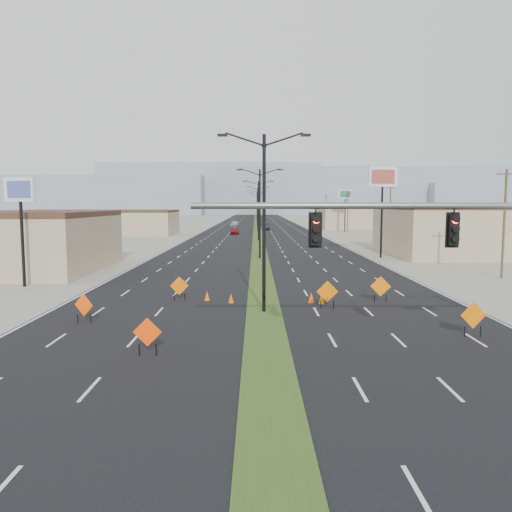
{
  "coord_description": "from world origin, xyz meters",
  "views": [
    {
      "loc": [
        -0.47,
        -16.05,
        6.16
      ],
      "look_at": [
        -0.45,
        12.32,
        3.2
      ],
      "focal_mm": 35.0,
      "sensor_mm": 36.0,
      "label": 1
    }
  ],
  "objects_px": {
    "cone_3": "(231,298)",
    "pole_sign_east_near": "(383,183)",
    "streetlight_4": "(257,207)",
    "streetlight_6": "(257,206)",
    "signal_mast": "(504,242)",
    "streetlight_2": "(258,208)",
    "car_mid": "(266,226)",
    "construction_sign_3": "(327,293)",
    "construction_sign_5": "(381,287)",
    "pole_sign_west": "(20,199)",
    "pole_sign_east_far": "(345,197)",
    "streetlight_1": "(260,211)",
    "car_far": "(235,224)",
    "cone_0": "(207,296)",
    "construction_sign_2": "(179,287)",
    "cone_2": "(321,299)",
    "streetlight_5": "(257,206)",
    "streetlight_0": "(264,217)",
    "streetlight_3": "(258,207)",
    "construction_sign_4": "(473,316)",
    "construction_sign_0": "(84,306)",
    "car_left": "(235,231)",
    "cone_1": "(311,298)",
    "construction_sign_1": "(147,334)"
  },
  "relations": [
    {
      "from": "cone_0",
      "to": "pole_sign_west",
      "type": "bearing_deg",
      "value": 158.89
    },
    {
      "from": "car_mid",
      "to": "pole_sign_east_near",
      "type": "relative_size",
      "value": 0.48
    },
    {
      "from": "construction_sign_5",
      "to": "cone_0",
      "type": "bearing_deg",
      "value": -172.45
    },
    {
      "from": "streetlight_4",
      "to": "construction_sign_4",
      "type": "distance_m",
      "value": 117.93
    },
    {
      "from": "construction_sign_1",
      "to": "construction_sign_4",
      "type": "bearing_deg",
      "value": 13.58
    },
    {
      "from": "streetlight_1",
      "to": "construction_sign_5",
      "type": "distance_m",
      "value": 26.73
    },
    {
      "from": "streetlight_6",
      "to": "car_mid",
      "type": "distance_m",
      "value": 76.68
    },
    {
      "from": "construction_sign_0",
      "to": "car_far",
      "type": "bearing_deg",
      "value": 111.62
    },
    {
      "from": "pole_sign_east_near",
      "to": "pole_sign_east_far",
      "type": "relative_size",
      "value": 1.11
    },
    {
      "from": "streetlight_2",
      "to": "cone_3",
      "type": "distance_m",
      "value": 53.64
    },
    {
      "from": "streetlight_3",
      "to": "pole_sign_east_far",
      "type": "xyz_separation_m",
      "value": [
        19.6,
        0.15,
        2.24
      ]
    },
    {
      "from": "car_mid",
      "to": "pole_sign_east_near",
      "type": "bearing_deg",
      "value": -80.28
    },
    {
      "from": "streetlight_6",
      "to": "cone_3",
      "type": "distance_m",
      "value": 165.44
    },
    {
      "from": "streetlight_4",
      "to": "construction_sign_2",
      "type": "bearing_deg",
      "value": -92.82
    },
    {
      "from": "car_far",
      "to": "cone_0",
      "type": "distance_m",
      "value": 104.81
    },
    {
      "from": "streetlight_1",
      "to": "construction_sign_2",
      "type": "bearing_deg",
      "value": -102.23
    },
    {
      "from": "construction_sign_2",
      "to": "pole_sign_east_far",
      "type": "height_order",
      "value": "pole_sign_east_far"
    },
    {
      "from": "streetlight_0",
      "to": "car_left",
      "type": "bearing_deg",
      "value": 93.67
    },
    {
      "from": "streetlight_1",
      "to": "construction_sign_3",
      "type": "bearing_deg",
      "value": -82.21
    },
    {
      "from": "cone_3",
      "to": "signal_mast",
      "type": "bearing_deg",
      "value": -50.14
    },
    {
      "from": "construction_sign_0",
      "to": "cone_2",
      "type": "height_order",
      "value": "construction_sign_0"
    },
    {
      "from": "streetlight_3",
      "to": "cone_0",
      "type": "relative_size",
      "value": 16.1
    },
    {
      "from": "streetlight_3",
      "to": "car_far",
      "type": "height_order",
      "value": "streetlight_3"
    },
    {
      "from": "signal_mast",
      "to": "cone_1",
      "type": "relative_size",
      "value": 24.57
    },
    {
      "from": "pole_sign_west",
      "to": "pole_sign_east_far",
      "type": "relative_size",
      "value": 0.86
    },
    {
      "from": "cone_3",
      "to": "pole_sign_east_near",
      "type": "distance_m",
      "value": 32.11
    },
    {
      "from": "streetlight_6",
      "to": "car_mid",
      "type": "xyz_separation_m",
      "value": [
        2.0,
        -76.51,
        -4.6
      ]
    },
    {
      "from": "cone_2",
      "to": "streetlight_5",
      "type": "bearing_deg",
      "value": 91.5
    },
    {
      "from": "streetlight_1",
      "to": "streetlight_4",
      "type": "distance_m",
      "value": 84.0
    },
    {
      "from": "cone_1",
      "to": "pole_sign_east_far",
      "type": "bearing_deg",
      "value": 78.49
    },
    {
      "from": "construction_sign_2",
      "to": "pole_sign_east_far",
      "type": "relative_size",
      "value": 0.17
    },
    {
      "from": "streetlight_0",
      "to": "car_left",
      "type": "xyz_separation_m",
      "value": [
        -4.75,
        73.98,
        -4.75
      ]
    },
    {
      "from": "streetlight_3",
      "to": "construction_sign_3",
      "type": "xyz_separation_m",
      "value": [
        3.73,
        -83.27,
        -4.42
      ]
    },
    {
      "from": "streetlight_6",
      "to": "construction_sign_3",
      "type": "bearing_deg",
      "value": -88.72
    },
    {
      "from": "construction_sign_4",
      "to": "construction_sign_5",
      "type": "relative_size",
      "value": 1.01
    },
    {
      "from": "streetlight_0",
      "to": "cone_3",
      "type": "bearing_deg",
      "value": 127.17
    },
    {
      "from": "construction_sign_5",
      "to": "construction_sign_2",
      "type": "bearing_deg",
      "value": -171.63
    },
    {
      "from": "signal_mast",
      "to": "car_far",
      "type": "relative_size",
      "value": 3.22
    },
    {
      "from": "pole_sign_west",
      "to": "pole_sign_east_near",
      "type": "relative_size",
      "value": 0.78
    },
    {
      "from": "cone_0",
      "to": "cone_1",
      "type": "height_order",
      "value": "cone_1"
    },
    {
      "from": "pole_sign_east_far",
      "to": "construction_sign_3",
      "type": "bearing_deg",
      "value": -78.06
    },
    {
      "from": "streetlight_0",
      "to": "streetlight_5",
      "type": "relative_size",
      "value": 1.0
    },
    {
      "from": "car_far",
      "to": "pole_sign_west",
      "type": "relative_size",
      "value": 0.62
    },
    {
      "from": "signal_mast",
      "to": "streetlight_2",
      "type": "relative_size",
      "value": 1.63
    },
    {
      "from": "car_far",
      "to": "pole_sign_east_far",
      "type": "bearing_deg",
      "value": -37.55
    },
    {
      "from": "car_left",
      "to": "pole_sign_west",
      "type": "height_order",
      "value": "pole_sign_west"
    },
    {
      "from": "streetlight_4",
      "to": "streetlight_6",
      "type": "height_order",
      "value": "same"
    },
    {
      "from": "cone_2",
      "to": "construction_sign_0",
      "type": "bearing_deg",
      "value": -158.7
    },
    {
      "from": "construction_sign_3",
      "to": "construction_sign_5",
      "type": "bearing_deg",
      "value": 25.65
    },
    {
      "from": "streetlight_5",
      "to": "cone_3",
      "type": "bearing_deg",
      "value": -90.84
    }
  ]
}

